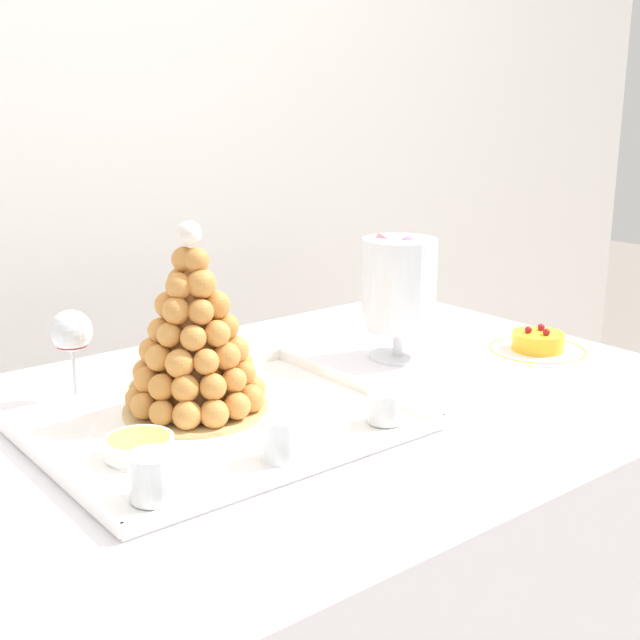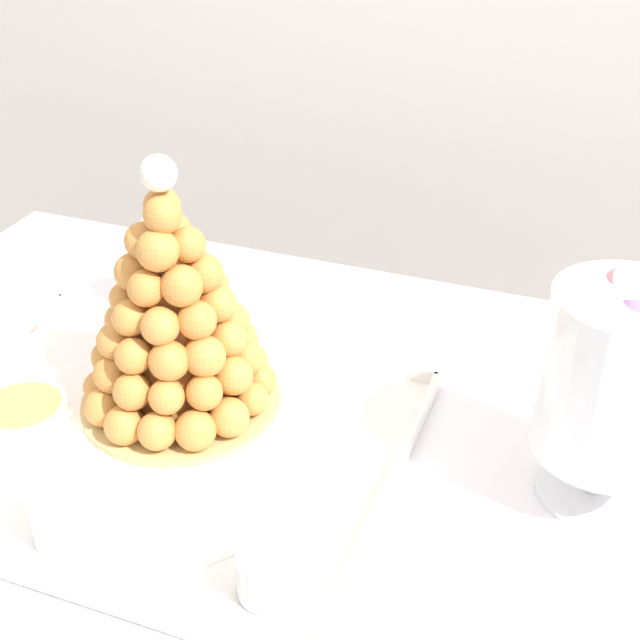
# 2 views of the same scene
# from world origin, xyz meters

# --- Properties ---
(buffet_table) EXTENTS (1.34, 0.92, 0.80)m
(buffet_table) POSITION_xyz_m (0.00, 0.00, 0.68)
(buffet_table) COLOR brown
(buffet_table) RESTS_ON ground_plane
(serving_tray) EXTENTS (0.53, 0.43, 0.02)m
(serving_tray) POSITION_xyz_m (-0.17, -0.02, 0.80)
(serving_tray) COLOR white
(serving_tray) RESTS_ON buffet_table
(croquembouche) EXTENTS (0.23, 0.23, 0.30)m
(croquembouche) POSITION_xyz_m (-0.17, 0.05, 0.92)
(croquembouche) COLOR tan
(croquembouche) RESTS_ON serving_tray
(dessert_cup_mid_left) EXTENTS (0.05, 0.05, 0.06)m
(dessert_cup_mid_left) POSITION_xyz_m (-0.17, -0.17, 0.83)
(dessert_cup_mid_left) COLOR silver
(dessert_cup_mid_left) RESTS_ON serving_tray
(dessert_cup_centre) EXTENTS (0.05, 0.05, 0.05)m
(dessert_cup_centre) POSITION_xyz_m (0.03, -0.16, 0.83)
(dessert_cup_centre) COLOR silver
(dessert_cup_centre) RESTS_ON serving_tray
(creme_brulee_ramekin) EXTENTS (0.10, 0.10, 0.03)m
(creme_brulee_ramekin) POSITION_xyz_m (-0.32, -0.04, 0.82)
(creme_brulee_ramekin) COLOR white
(creme_brulee_ramekin) RESTS_ON serving_tray
(macaron_goblet) EXTENTS (0.14, 0.14, 0.24)m
(macaron_goblet) POSITION_xyz_m (0.28, 0.08, 0.94)
(macaron_goblet) COLOR white
(macaron_goblet) RESTS_ON buffet_table
(wine_glass) EXTENTS (0.07, 0.07, 0.15)m
(wine_glass) POSITION_xyz_m (-0.29, 0.24, 0.91)
(wine_glass) COLOR silver
(wine_glass) RESTS_ON buffet_table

